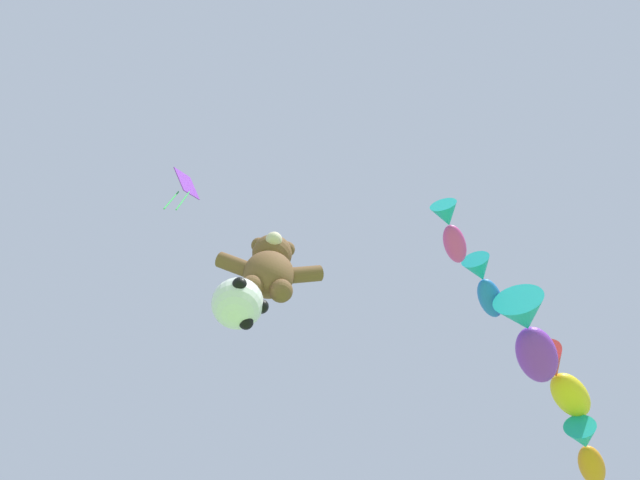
# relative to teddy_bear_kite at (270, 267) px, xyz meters

# --- Properties ---
(teddy_bear_kite) EXTENTS (1.92, 0.84, 1.95)m
(teddy_bear_kite) POSITION_rel_teddy_bear_kite_xyz_m (0.00, 0.00, 0.00)
(teddy_bear_kite) COLOR brown
(soccer_ball_kite) EXTENTS (0.92, 0.92, 0.85)m
(soccer_ball_kite) POSITION_rel_teddy_bear_kite_xyz_m (-0.41, 0.11, -1.17)
(soccer_ball_kite) COLOR white
(fish_kite_magenta) EXTENTS (1.13, 1.50, 0.58)m
(fish_kite_magenta) POSITION_rel_teddy_bear_kite_xyz_m (3.65, -0.28, 2.27)
(fish_kite_magenta) COLOR #E53F9E
(fish_kite_cobalt) EXTENTS (1.39, 1.70, 0.66)m
(fish_kite_cobalt) POSITION_rel_teddy_bear_kite_xyz_m (4.92, 1.16, 2.83)
(fish_kite_cobalt) COLOR blue
(fish_kite_violet) EXTENTS (2.13, 2.56, 1.14)m
(fish_kite_violet) POSITION_rel_teddy_bear_kite_xyz_m (6.04, 1.96, 2.18)
(fish_kite_violet) COLOR purple
(fish_kite_goldfin) EXTENTS (2.25, 2.26, 1.02)m
(fish_kite_goldfin) POSITION_rel_teddy_bear_kite_xyz_m (7.49, 3.51, 2.80)
(fish_kite_goldfin) COLOR yellow
(fish_kite_tangerine) EXTENTS (1.67, 2.13, 0.79)m
(fish_kite_tangerine) POSITION_rel_teddy_bear_kite_xyz_m (8.52, 5.14, 2.23)
(fish_kite_tangerine) COLOR orange
(diamond_kite) EXTENTS (0.68, 0.75, 2.35)m
(diamond_kite) POSITION_rel_teddy_bear_kite_xyz_m (-2.28, 0.33, 4.05)
(diamond_kite) COLOR purple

